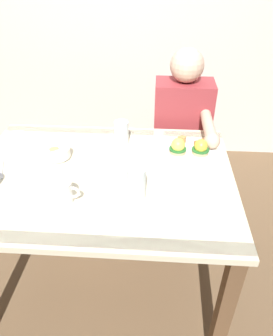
{
  "coord_description": "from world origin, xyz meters",
  "views": [
    {
      "loc": [
        0.24,
        -1.16,
        1.6
      ],
      "look_at": [
        0.16,
        0.0,
        0.78
      ],
      "focal_mm": 34.39,
      "sensor_mm": 36.0,
      "label": 1
    }
  ],
  "objects_px": {
    "diner_person": "(182,131)",
    "fruit_bowl": "(58,153)",
    "fork": "(1,171)",
    "water_glass_near": "(136,184)",
    "eggs_benedict_plate": "(189,150)",
    "water_glass_extra": "(122,134)",
    "dining_table": "(102,192)",
    "coffee_mug": "(63,192)"
  },
  "relations": [
    {
      "from": "fruit_bowl",
      "to": "diner_person",
      "type": "relative_size",
      "value": 0.11
    },
    {
      "from": "eggs_benedict_plate",
      "to": "water_glass_extra",
      "type": "bearing_deg",
      "value": 166.23
    },
    {
      "from": "fruit_bowl",
      "to": "water_glass_extra",
      "type": "xyz_separation_m",
      "value": [
        0.29,
        0.16,
        0.02
      ]
    },
    {
      "from": "fruit_bowl",
      "to": "water_glass_near",
      "type": "xyz_separation_m",
      "value": [
        0.4,
        -0.26,
        0.03
      ]
    },
    {
      "from": "dining_table",
      "to": "fruit_bowl",
      "type": "distance_m",
      "value": 0.29
    },
    {
      "from": "dining_table",
      "to": "diner_person",
      "type": "xyz_separation_m",
      "value": [
        0.4,
        0.6,
        0.02
      ]
    },
    {
      "from": "fruit_bowl",
      "to": "diner_person",
      "type": "bearing_deg",
      "value": 37.58
    },
    {
      "from": "eggs_benedict_plate",
      "to": "water_glass_extra",
      "type": "height_order",
      "value": "water_glass_extra"
    },
    {
      "from": "fork",
      "to": "diner_person",
      "type": "height_order",
      "value": "diner_person"
    },
    {
      "from": "fruit_bowl",
      "to": "coffee_mug",
      "type": "height_order",
      "value": "coffee_mug"
    },
    {
      "from": "dining_table",
      "to": "diner_person",
      "type": "relative_size",
      "value": 1.05
    },
    {
      "from": "fork",
      "to": "water_glass_near",
      "type": "distance_m",
      "value": 0.65
    },
    {
      "from": "eggs_benedict_plate",
      "to": "fork",
      "type": "bearing_deg",
      "value": -166.7
    },
    {
      "from": "coffee_mug",
      "to": "water_glass_near",
      "type": "relative_size",
      "value": 0.8
    },
    {
      "from": "water_glass_near",
      "to": "water_glass_extra",
      "type": "xyz_separation_m",
      "value": [
        -0.11,
        0.42,
        -0.01
      ]
    },
    {
      "from": "diner_person",
      "to": "coffee_mug",
      "type": "bearing_deg",
      "value": -123.03
    },
    {
      "from": "dining_table",
      "to": "water_glass_near",
      "type": "xyz_separation_m",
      "value": [
        0.17,
        -0.15,
        0.17
      ]
    },
    {
      "from": "dining_table",
      "to": "water_glass_extra",
      "type": "relative_size",
      "value": 9.7
    },
    {
      "from": "diner_person",
      "to": "fruit_bowl",
      "type": "bearing_deg",
      "value": -142.42
    },
    {
      "from": "fork",
      "to": "diner_person",
      "type": "distance_m",
      "value": 1.06
    },
    {
      "from": "coffee_mug",
      "to": "water_glass_extra",
      "type": "relative_size",
      "value": 0.9
    },
    {
      "from": "water_glass_extra",
      "to": "diner_person",
      "type": "distance_m",
      "value": 0.49
    },
    {
      "from": "coffee_mug",
      "to": "diner_person",
      "type": "relative_size",
      "value": 0.1
    },
    {
      "from": "dining_table",
      "to": "diner_person",
      "type": "bearing_deg",
      "value": 56.1
    },
    {
      "from": "coffee_mug",
      "to": "fork",
      "type": "relative_size",
      "value": 0.73
    },
    {
      "from": "water_glass_near",
      "to": "fruit_bowl",
      "type": "bearing_deg",
      "value": 146.7
    },
    {
      "from": "coffee_mug",
      "to": "water_glass_near",
      "type": "distance_m",
      "value": 0.29
    },
    {
      "from": "fork",
      "to": "water_glass_near",
      "type": "bearing_deg",
      "value": -12.06
    },
    {
      "from": "fork",
      "to": "fruit_bowl",
      "type": "bearing_deg",
      "value": 28.56
    },
    {
      "from": "water_glass_extra",
      "to": "diner_person",
      "type": "relative_size",
      "value": 0.11
    },
    {
      "from": "coffee_mug",
      "to": "water_glass_extra",
      "type": "xyz_separation_m",
      "value": [
        0.18,
        0.48,
        0.0
      ]
    },
    {
      "from": "eggs_benedict_plate",
      "to": "water_glass_near",
      "type": "height_order",
      "value": "water_glass_near"
    },
    {
      "from": "dining_table",
      "to": "fork",
      "type": "height_order",
      "value": "fork"
    },
    {
      "from": "coffee_mug",
      "to": "diner_person",
      "type": "xyz_separation_m",
      "value": [
        0.52,
        0.8,
        -0.14
      ]
    },
    {
      "from": "dining_table",
      "to": "fork",
      "type": "distance_m",
      "value": 0.47
    },
    {
      "from": "dining_table",
      "to": "water_glass_near",
      "type": "height_order",
      "value": "water_glass_near"
    },
    {
      "from": "water_glass_near",
      "to": "diner_person",
      "type": "xyz_separation_m",
      "value": [
        0.23,
        0.75,
        -0.15
      ]
    },
    {
      "from": "coffee_mug",
      "to": "water_glass_near",
      "type": "bearing_deg",
      "value": 10.39
    },
    {
      "from": "water_glass_extra",
      "to": "fruit_bowl",
      "type": "bearing_deg",
      "value": -151.17
    },
    {
      "from": "water_glass_near",
      "to": "eggs_benedict_plate",
      "type": "bearing_deg",
      "value": 55.34
    },
    {
      "from": "water_glass_near",
      "to": "diner_person",
      "type": "relative_size",
      "value": 0.12
    },
    {
      "from": "eggs_benedict_plate",
      "to": "fork",
      "type": "height_order",
      "value": "eggs_benedict_plate"
    }
  ]
}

